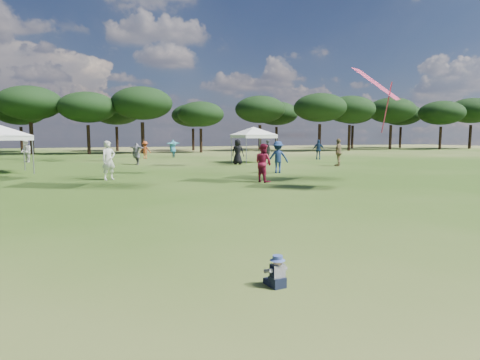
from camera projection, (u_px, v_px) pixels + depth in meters
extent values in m
cylinder|color=black|center=(32.00, 139.00, 43.53)|extent=(0.40, 0.40, 3.46)
ellipsoid|color=black|center=(30.00, 103.00, 43.10)|extent=(6.73, 6.73, 3.63)
cylinder|color=black|center=(89.00, 140.00, 44.39)|extent=(0.37, 0.37, 3.21)
ellipsoid|color=black|center=(87.00, 107.00, 44.00)|extent=(6.24, 6.24, 3.36)
cylinder|color=black|center=(143.00, 138.00, 45.91)|extent=(0.41, 0.41, 3.56)
ellipsoid|color=black|center=(142.00, 103.00, 45.48)|extent=(6.91, 6.91, 3.73)
cylinder|color=black|center=(201.00, 141.00, 48.59)|extent=(0.33, 0.33, 2.88)
ellipsoid|color=black|center=(201.00, 114.00, 48.24)|extent=(5.60, 5.60, 3.02)
cylinder|color=black|center=(260.00, 138.00, 53.82)|extent=(0.39, 0.39, 3.44)
ellipsoid|color=black|center=(260.00, 109.00, 53.40)|extent=(6.69, 6.69, 3.60)
cylinder|color=black|center=(319.00, 138.00, 52.44)|extent=(0.40, 0.40, 3.53)
ellipsoid|color=black|center=(320.00, 108.00, 52.00)|extent=(6.86, 6.86, 3.70)
cylinder|color=black|center=(349.00, 138.00, 54.46)|extent=(0.40, 0.40, 3.47)
ellipsoid|color=black|center=(350.00, 109.00, 54.04)|extent=(6.74, 6.74, 3.63)
cylinder|color=black|center=(390.00, 137.00, 59.21)|extent=(0.41, 0.41, 3.57)
ellipsoid|color=black|center=(391.00, 110.00, 58.77)|extent=(6.94, 6.94, 3.74)
cylinder|color=black|center=(440.00, 138.00, 59.42)|extent=(0.38, 0.38, 3.35)
ellipsoid|color=black|center=(442.00, 113.00, 59.01)|extent=(6.51, 6.51, 3.51)
cylinder|color=black|center=(470.00, 137.00, 62.06)|extent=(0.42, 0.42, 3.66)
ellipsoid|color=black|center=(472.00, 111.00, 61.61)|extent=(7.10, 7.10, 3.83)
cylinder|color=black|center=(22.00, 140.00, 49.85)|extent=(0.36, 0.36, 3.11)
ellipsoid|color=black|center=(20.00, 112.00, 49.47)|extent=(6.05, 6.05, 3.26)
cylinder|color=black|center=(117.00, 139.00, 52.92)|extent=(0.37, 0.37, 3.20)
ellipsoid|color=black|center=(116.00, 112.00, 52.53)|extent=(6.21, 6.21, 3.35)
cylinder|color=black|center=(193.00, 140.00, 55.19)|extent=(0.34, 0.34, 2.99)
ellipsoid|color=black|center=(193.00, 115.00, 54.82)|extent=(5.81, 5.81, 3.13)
cylinder|color=black|center=(276.00, 138.00, 59.85)|extent=(0.38, 0.38, 3.31)
ellipsoid|color=black|center=(277.00, 113.00, 59.45)|extent=(6.43, 6.43, 3.47)
cylinder|color=black|center=(352.00, 137.00, 64.79)|extent=(0.42, 0.42, 3.64)
ellipsoid|color=black|center=(353.00, 112.00, 64.35)|extent=(7.06, 7.06, 3.81)
cylinder|color=black|center=(400.00, 137.00, 67.29)|extent=(0.40, 0.40, 3.46)
ellipsoid|color=black|center=(401.00, 114.00, 66.86)|extent=(6.72, 6.72, 3.62)
cylinder|color=gray|center=(33.00, 156.00, 21.53)|extent=(0.06, 0.06, 1.99)
cylinder|color=gray|center=(24.00, 154.00, 23.74)|extent=(0.06, 0.06, 1.99)
cylinder|color=gray|center=(246.00, 150.00, 28.99)|extent=(0.06, 0.06, 2.04)
cylinder|color=gray|center=(276.00, 149.00, 30.10)|extent=(0.06, 0.06, 2.04)
cylinder|color=gray|center=(232.00, 149.00, 31.24)|extent=(0.06, 0.06, 2.04)
cylinder|color=gray|center=(260.00, 148.00, 32.36)|extent=(0.06, 0.06, 2.04)
cube|color=white|center=(253.00, 136.00, 30.57)|extent=(2.97, 2.97, 0.25)
pyramid|color=white|center=(254.00, 127.00, 30.48)|extent=(5.44, 5.44, 0.60)
cube|color=black|center=(277.00, 282.00, 5.52)|extent=(0.21, 0.21, 0.15)
cube|color=black|center=(268.00, 282.00, 5.62)|extent=(0.09, 0.18, 0.08)
cube|color=black|center=(276.00, 280.00, 5.68)|extent=(0.09, 0.18, 0.08)
cube|color=white|center=(277.00, 271.00, 5.51)|extent=(0.20, 0.15, 0.19)
cylinder|color=white|center=(268.00, 271.00, 5.50)|extent=(0.08, 0.19, 0.12)
cylinder|color=white|center=(282.00, 268.00, 5.60)|extent=(0.08, 0.19, 0.12)
sphere|color=#E0B293|center=(278.00, 262.00, 5.49)|extent=(0.13, 0.13, 0.13)
cone|color=#556DC7|center=(278.00, 260.00, 5.49)|extent=(0.21, 0.21, 0.02)
cylinder|color=#556DC7|center=(278.00, 257.00, 5.49)|extent=(0.14, 0.14, 0.06)
imported|color=#A6421B|center=(145.00, 150.00, 35.80)|extent=(1.15, 0.92, 1.55)
imported|color=maroon|center=(263.00, 163.00, 17.86)|extent=(0.90, 1.01, 1.72)
imported|color=white|center=(109.00, 160.00, 18.74)|extent=(0.79, 0.69, 1.83)
imported|color=navy|center=(278.00, 157.00, 22.15)|extent=(1.29, 0.99, 1.76)
imported|color=#2A6C80|center=(173.00, 148.00, 37.98)|extent=(1.90, 1.82, 1.68)
imported|color=black|center=(238.00, 152.00, 28.70)|extent=(1.05, 0.99, 1.81)
imported|color=#525156|center=(136.00, 154.00, 28.47)|extent=(1.19, 1.97, 1.55)
imported|color=olive|center=(338.00, 152.00, 27.17)|extent=(1.09, 1.10, 1.87)
imported|color=beige|center=(26.00, 151.00, 30.76)|extent=(1.01, 1.07, 1.74)
imported|color=#323338|center=(268.00, 149.00, 35.04)|extent=(0.51, 0.68, 1.71)
imported|color=navy|center=(319.00, 150.00, 34.43)|extent=(1.08, 0.87, 1.71)
plane|color=#C13052|center=(376.00, 84.00, 14.96)|extent=(2.63, 2.43, 1.43)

